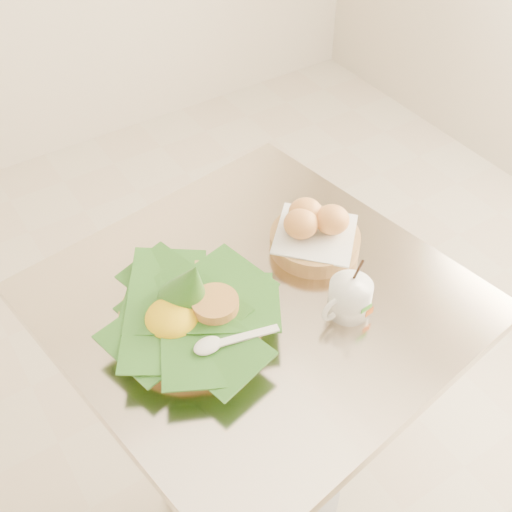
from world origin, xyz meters
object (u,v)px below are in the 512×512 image
cafe_table (257,367)px  bread_basket (314,232)px  coffee_mug (349,298)px  rice_basket (190,311)px

cafe_table → bread_basket: (0.17, 0.05, 0.26)m
cafe_table → coffee_mug: size_ratio=5.96×
cafe_table → rice_basket: size_ratio=2.58×
rice_basket → coffee_mug: size_ratio=2.31×
rice_basket → coffee_mug: 0.28m
rice_basket → bread_basket: rice_basket is taller
cafe_table → rice_basket: (-0.13, 0.00, 0.26)m
cafe_table → rice_basket: 0.30m
cafe_table → bread_basket: bearing=17.2°
rice_basket → bread_basket: 0.31m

